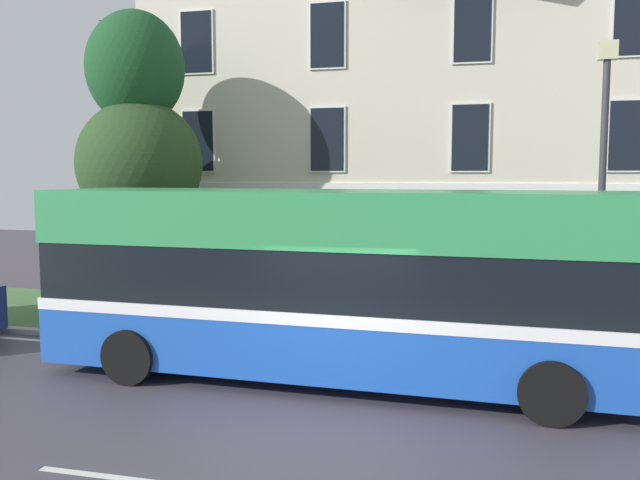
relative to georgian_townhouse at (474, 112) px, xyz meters
The scene contains 6 objects.
ground_plane 15.15m from the georgian_townhouse, 97.22° to the right, with size 60.00×56.00×0.18m.
georgian_townhouse is the anchor object (origin of this frame).
iron_verge_railing 11.52m from the georgian_townhouse, 90.00° to the right, with size 17.83×0.04×0.97m.
evergreen_tree 11.53m from the georgian_townhouse, 139.62° to the right, with size 3.80×3.80×8.01m.
single_decker_bus 13.00m from the georgian_townhouse, 99.03° to the right, with size 10.54×2.88×3.32m.
street_lamp_post 9.75m from the georgian_townhouse, 73.63° to the right, with size 0.36×0.24×6.06m.
Camera 1 is at (2.23, -8.56, 3.61)m, focal length 37.23 mm.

